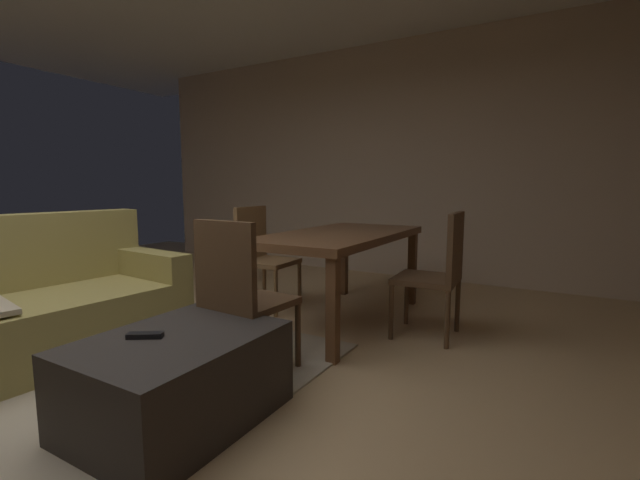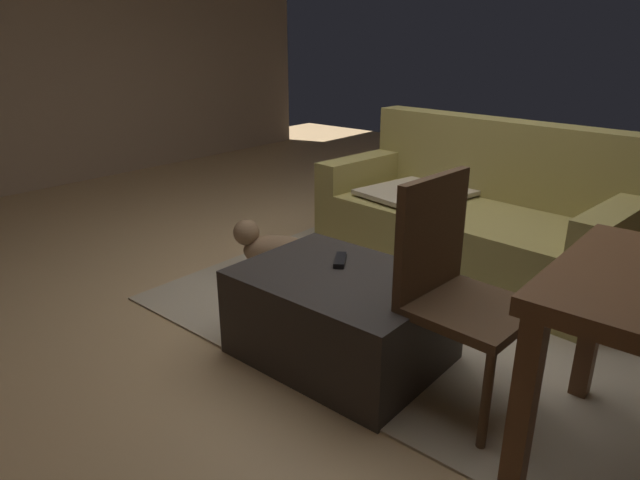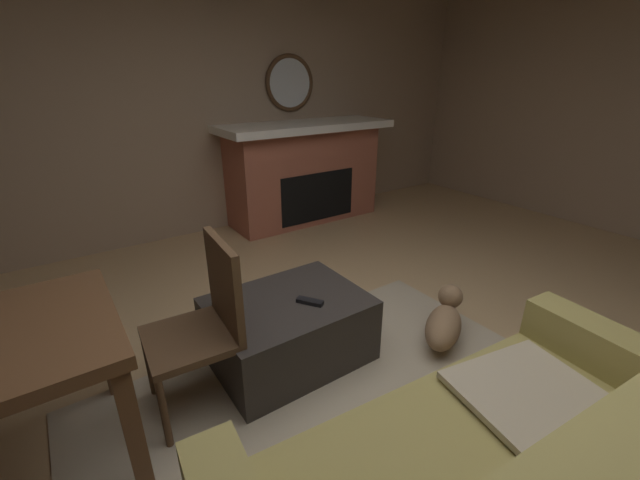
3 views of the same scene
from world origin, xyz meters
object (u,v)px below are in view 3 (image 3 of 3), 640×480
fireplace (305,172)px  tv_remote (310,301)px  round_wall_mirror (290,83)px  dining_chair_west (207,318)px  ottoman_coffee_table (289,330)px  small_dog (445,321)px

fireplace → tv_remote: fireplace is taller
round_wall_mirror → dining_chair_west: bearing=51.1°
fireplace → round_wall_mirror: 1.02m
ottoman_coffee_table → small_dog: (-0.91, 0.46, -0.03)m
round_wall_mirror → tv_remote: 3.13m
round_wall_mirror → dining_chair_west: round_wall_mirror is taller
small_dog → round_wall_mirror: bearing=-101.7°
tv_remote → small_dog: (-0.82, 0.36, -0.26)m
fireplace → round_wall_mirror: size_ratio=3.21×
round_wall_mirror → tv_remote: bearing=60.9°
fireplace → tv_remote: size_ratio=12.60×
fireplace → small_dog: size_ratio=3.97×
tv_remote → ottoman_coffee_table: bearing=-82.5°
fireplace → round_wall_mirror: bearing=-90.0°
tv_remote → dining_chair_west: dining_chair_west is taller
fireplace → ottoman_coffee_table: bearing=55.1°
round_wall_mirror → dining_chair_west: 3.38m
fireplace → round_wall_mirror: (0.00, -0.29, 0.98)m
ottoman_coffee_table → tv_remote: 0.26m
tv_remote → dining_chair_west: (0.60, -0.05, 0.09)m
small_dog → ottoman_coffee_table: bearing=-27.1°
fireplace → small_dog: bearing=77.0°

